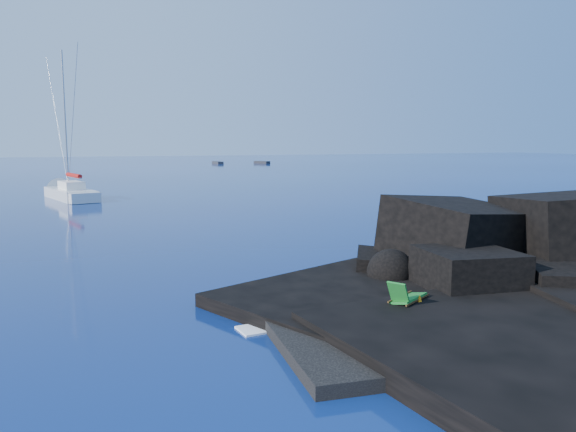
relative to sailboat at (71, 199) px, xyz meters
The scene contains 11 objects.
ground 44.96m from the sailboat, 84.55° to the right, with size 400.00×400.00×0.00m, color #04103B.
headland 45.18m from the sailboat, 67.53° to the right, with size 24.00×24.00×3.60m, color black, non-canonical shape.
beach 45.12m from the sailboat, 78.79° to the right, with size 8.50×6.00×0.70m, color black.
surf_foam 40.82m from the sailboat, 76.88° to the right, with size 10.00×8.00×0.06m, color white, non-canonical shape.
sailboat is the anchor object (origin of this frame).
deck_chair 43.85m from the sailboat, 77.98° to the right, with size 1.60×0.70×1.10m, color #176A24, non-canonical shape.
towel 44.18m from the sailboat, 79.47° to the right, with size 2.01×0.95×0.05m, color silver.
sunbather 44.18m from the sailboat, 79.47° to the right, with size 1.68×0.41×0.22m, color tan, non-canonical shape.
marker_cone 44.13m from the sailboat, 77.76° to the right, with size 0.33×0.33×0.50m, color orange.
distant_boat_a 83.38m from the sailboat, 65.77° to the left, with size 1.40×4.49×0.60m, color #2B2B30.
distant_boat_b 86.65m from the sailboat, 58.79° to the left, with size 1.39×4.47×0.60m, color #222227.
Camera 1 is at (-4.70, -12.16, 5.43)m, focal length 35.00 mm.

